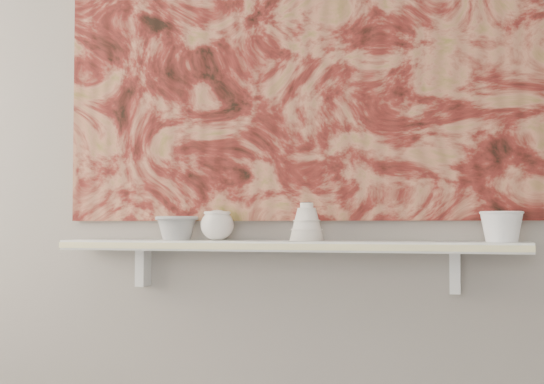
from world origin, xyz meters
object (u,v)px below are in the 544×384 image
(painting, at_px, (291,44))
(bowl_white, at_px, (502,226))
(cup_cream, at_px, (217,225))
(shelf, at_px, (285,246))
(bell_vessel, at_px, (307,222))
(bowl_grey, at_px, (177,228))

(painting, distance_m, bowl_white, 0.84)
(cup_cream, bearing_deg, shelf, 0.00)
(shelf, xyz_separation_m, painting, (0.00, 0.08, 0.62))
(cup_cream, xyz_separation_m, bell_vessel, (0.28, 0.00, 0.01))
(painting, bearing_deg, bowl_grey, -166.95)
(bowl_grey, bearing_deg, bell_vessel, 0.00)
(painting, height_order, bowl_grey, painting)
(bell_vessel, relative_size, bowl_white, 0.95)
(cup_cream, bearing_deg, bell_vessel, 0.00)
(shelf, height_order, bell_vessel, bell_vessel)
(cup_cream, xyz_separation_m, bowl_white, (0.83, 0.00, -0.00))
(painting, xyz_separation_m, cup_cream, (-0.21, -0.08, -0.56))
(shelf, distance_m, bowl_grey, 0.35)
(shelf, distance_m, painting, 0.63)
(bell_vessel, bearing_deg, cup_cream, 180.00)
(shelf, relative_size, bowl_white, 11.65)
(shelf, distance_m, bowl_white, 0.62)
(shelf, relative_size, bell_vessel, 12.32)
(shelf, xyz_separation_m, cup_cream, (-0.21, 0.00, 0.06))
(shelf, relative_size, bowl_grey, 10.43)
(bowl_grey, relative_size, bell_vessel, 1.18)
(painting, relative_size, cup_cream, 14.79)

